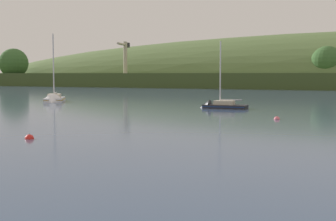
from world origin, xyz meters
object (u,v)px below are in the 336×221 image
dockside_crane (125,65)px  mooring_buoy_midchannel (277,119)px  sailboat_midwater_white (219,108)px  mooring_buoy_foreground (29,139)px  sailboat_near_mooring (54,101)px

dockside_crane → mooring_buoy_midchannel: (78.89, -126.23, -9.25)m
sailboat_midwater_white → mooring_buoy_foreground: 40.88m
sailboat_midwater_white → mooring_buoy_foreground: bearing=82.8°
dockside_crane → sailboat_midwater_white: 130.03m
sailboat_midwater_white → mooring_buoy_midchannel: sailboat_midwater_white is taller
sailboat_near_mooring → mooring_buoy_midchannel: size_ratio=18.53×
sailboat_near_mooring → sailboat_midwater_white: size_ratio=1.23×
mooring_buoy_foreground → mooring_buoy_midchannel: bearing=54.4°
sailboat_near_mooring → sailboat_midwater_white: sailboat_near_mooring is taller
dockside_crane → sailboat_midwater_white: dockside_crane is taller
sailboat_near_mooring → mooring_buoy_midchannel: (45.56, -21.61, -0.20)m
mooring_buoy_foreground → mooring_buoy_midchannel: (17.59, 24.61, 0.00)m
dockside_crane → mooring_buoy_midchannel: size_ratio=23.82×
sailboat_near_mooring → mooring_buoy_foreground: bearing=4.1°
dockside_crane → mooring_buoy_foreground: bearing=13.5°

